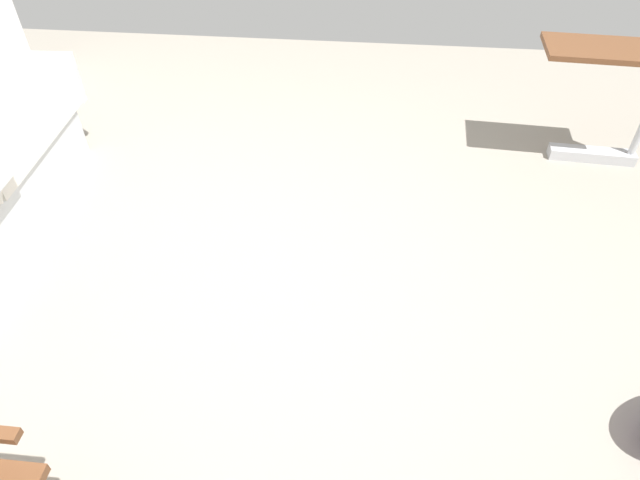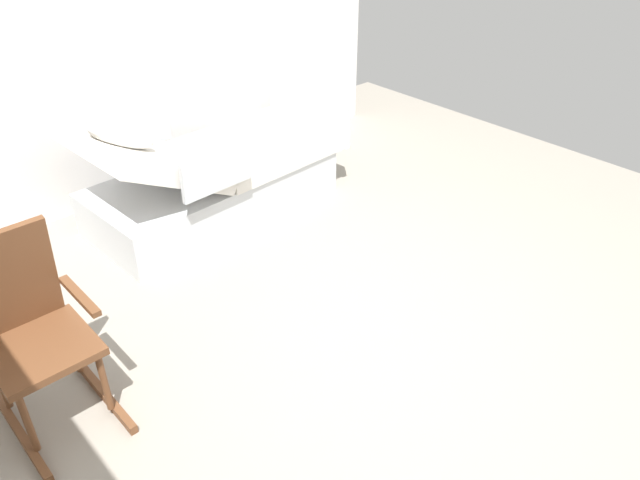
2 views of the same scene
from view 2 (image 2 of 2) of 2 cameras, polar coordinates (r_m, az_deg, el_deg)
name	(u,v)px [view 2 (image 2 of 2)]	position (r m, az deg, el deg)	size (l,w,h in m)	color
ground_plane	(381,347)	(3.75, 5.62, -9.77)	(6.84, 6.84, 0.00)	gray
side_wall	(120,27)	(5.18, -17.87, 18.16)	(0.10, 5.03, 2.70)	white
hospital_bed	(213,176)	(4.99, -9.85, 5.78)	(1.09, 2.12, 1.03)	silver
rocking_chair	(33,333)	(3.37, -24.88, -7.79)	(0.76, 0.51, 1.05)	brown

